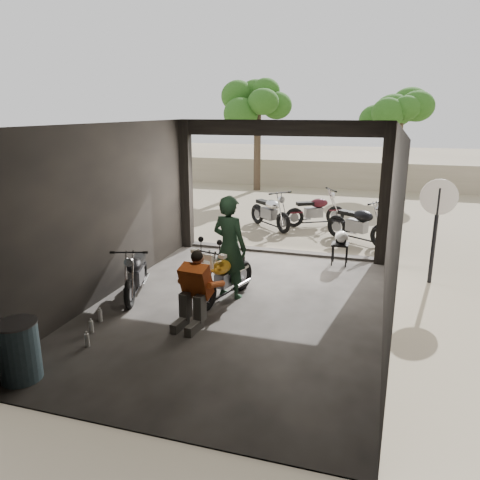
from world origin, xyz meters
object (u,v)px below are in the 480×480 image
Objects in this scene: outside_bike_b at (315,208)px; mechanic at (192,292)px; left_bike at (136,270)px; oil_drum at (19,352)px; outside_bike_a at (270,209)px; helmet at (342,237)px; stool at (340,247)px; sign_post at (437,215)px; outside_bike_c at (359,221)px; rider at (230,247)px; main_bike at (225,273)px.

mechanic reaches higher than outside_bike_b.
left_bike reaches higher than oil_drum.
left_bike is 1.86× the size of oil_drum.
helmet is at bearing -98.40° from outside_bike_a.
left_bike is 5.98m from outside_bike_a.
outside_bike_b is 1.38× the size of mechanic.
outside_bike_a reaches higher than left_bike.
left_bike is 2.92× the size of stool.
sign_post reaches higher than outside_bike_b.
outside_bike_c is 0.90× the size of rider.
main_bike is 0.97× the size of outside_bike_b.
sign_post is at bearing -134.78° from rider.
outside_bike_c reaches higher than stool.
outside_bike_a is at bearing 99.29° from mechanic.
sign_post is at bearing -34.52° from helmet.
stool is at bearing 22.61° from left_bike.
main_bike is 1.21m from mechanic.
stool is (1.80, 2.50, -0.53)m from rider.
stool is 0.64× the size of oil_drum.
outside_bike_a is 6.78m from mechanic.
main_bike is 1.34× the size of mechanic.
sign_post is (3.68, 1.91, 0.44)m from rider.
sign_post is at bearing 6.19° from left_bike.
stool is at bearing 175.95° from sign_post.
main_bike is at bearing -132.55° from outside_bike_a.
outside_bike_a is 2.74m from outside_bike_c.
stool is (2.33, -2.88, -0.14)m from outside_bike_a.
helmet is 0.15× the size of sign_post.
sign_post reaches higher than main_bike.
main_bike is 3.13× the size of stool.
outside_bike_b is at bearing -19.40° from outside_bike_a.
rider is 3.12m from helmet.
sign_post is at bearing 46.81° from mechanic.
sign_post reaches higher than stool.
sign_post is at bearing 44.78° from main_bike.
oil_drum is (-1.71, -3.50, -0.57)m from rider.
outside_bike_b is at bearing 90.72° from helmet.
helmet is 6.98m from oil_drum.
outside_bike_c is at bearing -65.66° from outside_bike_a.
main_bike is at bearing -124.23° from stool.
rider is at bearing -132.03° from outside_bike_a.
mechanic is 0.56× the size of sign_post.
mechanic is at bearing -126.11° from sign_post.
rider reaches higher than mechanic.
mechanic is 2.62m from oil_drum.
rider is (0.03, 0.19, 0.44)m from main_bike.
main_bike is 3.25m from stool.
rider is 3.13m from stool.
main_bike is 6.29m from outside_bike_b.
helmet is (1.85, 2.70, 0.12)m from main_bike.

